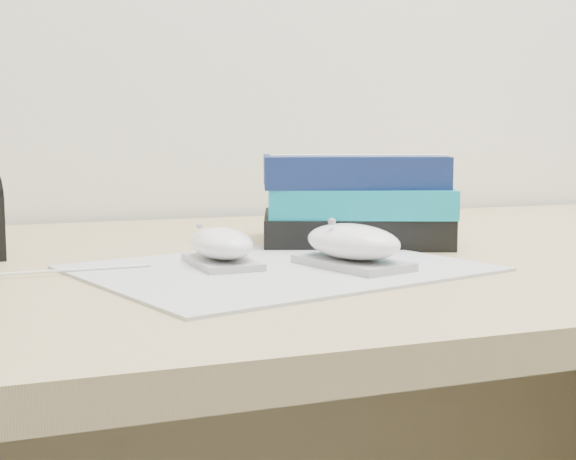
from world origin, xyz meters
name	(u,v)px	position (x,y,z in m)	size (l,w,h in m)	color
desk	(287,432)	(0.00, 1.64, 0.50)	(1.60, 0.80, 0.73)	tan
mousepad	(280,268)	(-0.07, 1.47, 0.73)	(0.36, 0.28, 0.00)	#96979E
mouse_rear	(222,247)	(-0.12, 1.50, 0.75)	(0.06, 0.10, 0.04)	#A9A9AC
mouse_front	(353,245)	(-0.01, 1.45, 0.75)	(0.09, 0.13, 0.05)	#A7A6A9
usb_cable	(38,272)	(-0.29, 1.51, 0.73)	(0.00, 0.00, 0.21)	white
book_stack	(354,200)	(0.08, 1.63, 0.78)	(0.27, 0.24, 0.11)	black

